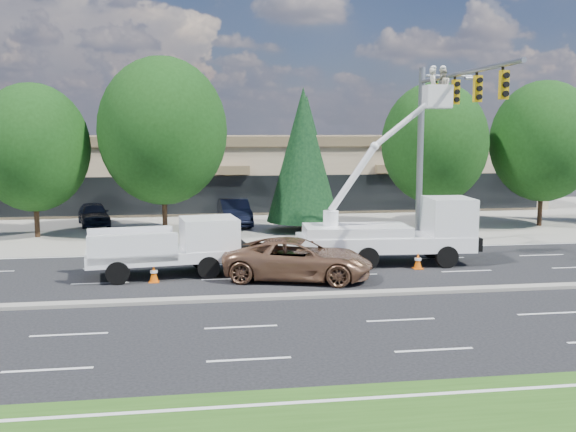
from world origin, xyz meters
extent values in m
plane|color=black|center=(0.00, 0.00, 0.00)|extent=(140.00, 140.00, 0.00)
cube|color=gray|center=(0.00, 20.00, 0.01)|extent=(140.00, 22.00, 0.01)
cube|color=gray|center=(0.00, 0.00, 0.06)|extent=(120.00, 0.55, 0.12)
cube|color=tan|center=(0.00, 30.00, 2.50)|extent=(50.00, 15.00, 5.00)
cube|color=brown|center=(0.00, 30.00, 5.15)|extent=(50.40, 15.40, 0.70)
cube|color=black|center=(0.00, 22.45, 1.50)|extent=(48.00, 0.12, 2.60)
cylinder|color=#332114|center=(-10.00, 15.00, 1.38)|extent=(0.28, 0.28, 2.76)
ellipsoid|color=black|center=(-10.00, 15.00, 4.97)|extent=(6.12, 6.12, 7.04)
cylinder|color=#332114|center=(-3.00, 15.00, 1.62)|extent=(0.28, 0.28, 3.25)
ellipsoid|color=black|center=(-3.00, 15.00, 5.87)|extent=(7.22, 7.22, 8.30)
cylinder|color=#332114|center=(5.00, 15.00, 0.40)|extent=(0.26, 0.26, 0.80)
cone|color=black|center=(5.00, 15.00, 4.51)|extent=(4.26, 4.26, 7.78)
cylinder|color=#332114|center=(13.00, 15.00, 1.43)|extent=(0.28, 0.28, 2.85)
ellipsoid|color=black|center=(13.00, 15.00, 5.15)|extent=(6.34, 6.34, 7.29)
cylinder|color=#332114|center=(20.00, 15.00, 1.45)|extent=(0.28, 0.28, 2.91)
ellipsoid|color=black|center=(20.00, 15.00, 5.25)|extent=(6.46, 6.46, 7.42)
cylinder|color=#332114|center=(-18.00, 42.00, 0.40)|extent=(0.26, 0.26, 0.80)
cone|color=black|center=(-18.00, 42.00, 4.26)|extent=(4.03, 4.03, 7.36)
cylinder|color=#332114|center=(-4.00, 42.00, 0.40)|extent=(0.26, 0.26, 0.80)
cone|color=black|center=(-4.00, 42.00, 5.91)|extent=(5.59, 5.59, 10.20)
cylinder|color=#332114|center=(10.00, 42.00, 0.40)|extent=(0.26, 0.26, 0.80)
cone|color=black|center=(10.00, 42.00, 5.06)|extent=(4.79, 4.79, 8.75)
cylinder|color=#332114|center=(22.00, 42.00, 0.40)|extent=(0.26, 0.26, 0.80)
cone|color=black|center=(22.00, 42.00, 5.99)|extent=(5.66, 5.66, 10.34)
cylinder|color=gray|center=(10.00, 9.20, 4.50)|extent=(0.32, 0.32, 9.00)
cylinder|color=gray|center=(10.00, 4.20, 8.30)|extent=(0.20, 10.00, 0.20)
cylinder|color=gray|center=(11.30, 9.20, 8.60)|extent=(2.60, 0.12, 0.12)
cube|color=gold|center=(10.00, 7.20, 7.55)|extent=(0.32, 0.22, 1.05)
cube|color=gold|center=(10.00, 5.00, 7.55)|extent=(0.32, 0.22, 1.05)
cube|color=gold|center=(10.00, 2.80, 7.55)|extent=(0.32, 0.22, 1.05)
cube|color=gold|center=(10.00, 0.60, 7.55)|extent=(0.32, 0.22, 1.05)
cube|color=white|center=(-2.64, 4.20, 0.86)|extent=(6.30, 3.04, 0.45)
cube|color=white|center=(-0.74, 4.47, 1.56)|extent=(2.50, 2.46, 1.51)
cube|color=black|center=(-0.09, 4.56, 1.76)|extent=(0.35, 1.91, 1.01)
cube|color=white|center=(-3.97, 4.98, 1.36)|extent=(3.44, 0.78, 1.11)
cube|color=white|center=(-3.70, 3.08, 1.36)|extent=(3.44, 0.78, 1.11)
cube|color=white|center=(7.00, 5.22, 0.96)|extent=(7.84, 2.81, 0.67)
cube|color=white|center=(9.88, 5.03, 1.98)|extent=(2.07, 2.39, 1.93)
cube|color=black|center=(10.61, 4.98, 2.12)|extent=(0.20, 1.93, 1.16)
cube|color=white|center=(5.75, 5.30, 1.49)|extent=(4.76, 2.52, 0.48)
cylinder|color=white|center=(4.60, 5.38, 2.02)|extent=(0.67, 0.67, 0.77)
cube|color=white|center=(9.21, 5.08, 7.36)|extent=(1.11, 0.94, 1.04)
imported|color=beige|center=(9.00, 5.09, 7.74)|extent=(0.44, 0.63, 1.66)
imported|color=beige|center=(9.42, 5.06, 7.74)|extent=(0.68, 0.85, 1.66)
ellipsoid|color=white|center=(9.00, 5.09, 8.59)|extent=(0.25, 0.25, 0.17)
ellipsoid|color=white|center=(9.42, 5.06, 8.59)|extent=(0.25, 0.25, 0.17)
cube|color=#E55907|center=(-2.94, 3.13, 0.01)|extent=(0.40, 0.40, 0.03)
cone|color=#E55907|center=(-2.94, 3.13, 0.35)|extent=(0.36, 0.36, 0.70)
cylinder|color=white|center=(-2.94, 3.13, 0.42)|extent=(0.29, 0.29, 0.10)
cube|color=#E55907|center=(1.96, 3.20, 0.01)|extent=(0.40, 0.40, 0.03)
cone|color=#E55907|center=(1.96, 3.20, 0.35)|extent=(0.36, 0.36, 0.70)
cylinder|color=white|center=(1.96, 3.20, 0.42)|extent=(0.29, 0.29, 0.10)
cube|color=#E55907|center=(8.13, 3.98, 0.01)|extent=(0.40, 0.40, 0.03)
cone|color=#E55907|center=(8.13, 3.98, 0.35)|extent=(0.36, 0.36, 0.70)
cylinder|color=white|center=(8.13, 3.98, 0.42)|extent=(0.29, 0.29, 0.10)
imported|color=#8B5F43|center=(2.73, 2.80, 0.82)|extent=(6.40, 4.27, 1.63)
imported|color=black|center=(-7.58, 19.31, 0.72)|extent=(2.69, 4.52, 1.44)
imported|color=black|center=(1.15, 17.89, 0.82)|extent=(2.04, 5.09, 1.65)
camera|label=1|loc=(-1.33, -21.91, 5.87)|focal=40.00mm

